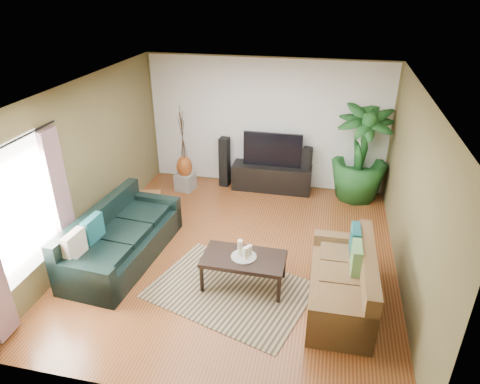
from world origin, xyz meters
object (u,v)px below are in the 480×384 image
(tv_stand, at_px, (272,177))
(pedestal, at_px, (185,181))
(side_table, at_px, (148,207))
(vase, at_px, (184,167))
(coffee_table, at_px, (244,271))
(speaker_right, at_px, (306,171))
(potted_plant, at_px, (361,153))
(sofa_left, at_px, (123,235))
(television, at_px, (273,150))
(speaker_left, at_px, (225,162))
(sofa_right, at_px, (341,278))

(tv_stand, height_order, pedestal, tv_stand)
(pedestal, distance_m, side_table, 1.35)
(side_table, bearing_deg, vase, 78.22)
(coffee_table, xyz_separation_m, pedestal, (-1.86, 2.83, -0.06))
(speaker_right, xyz_separation_m, potted_plant, (1.03, 0.00, 0.48))
(sofa_left, distance_m, vase, 2.58)
(sofa_left, distance_m, speaker_right, 3.97)
(potted_plant, height_order, side_table, potted_plant)
(television, distance_m, speaker_left, 1.08)
(potted_plant, bearing_deg, speaker_left, 180.00)
(potted_plant, distance_m, vase, 3.58)
(sofa_left, relative_size, television, 1.91)
(sofa_right, height_order, speaker_right, speaker_right)
(speaker_left, height_order, side_table, speaker_left)
(television, xyz_separation_m, speaker_left, (-1.02, 0.00, -0.36))
(sofa_right, height_order, speaker_left, speaker_left)
(sofa_left, relative_size, coffee_table, 1.94)
(speaker_right, distance_m, pedestal, 2.55)
(speaker_right, bearing_deg, vase, -161.77)
(coffee_table, xyz_separation_m, vase, (-1.86, 2.83, 0.28))
(speaker_left, distance_m, speaker_right, 1.73)
(television, relative_size, speaker_right, 1.20)
(coffee_table, height_order, side_table, same)
(sofa_left, distance_m, tv_stand, 3.54)
(television, bearing_deg, potted_plant, 0.00)
(side_table, bearing_deg, coffee_table, -35.12)
(speaker_right, relative_size, side_table, 2.06)
(sofa_right, relative_size, side_table, 3.74)
(speaker_right, height_order, potted_plant, potted_plant)
(sofa_right, bearing_deg, potted_plant, 173.94)
(vase, distance_m, side_table, 1.38)
(speaker_left, bearing_deg, vase, -146.66)
(speaker_left, bearing_deg, sofa_right, -46.75)
(vase, relative_size, side_table, 0.94)
(pedestal, distance_m, vase, 0.34)
(tv_stand, bearing_deg, pedestal, -167.96)
(vase, xyz_separation_m, side_table, (-0.28, -1.32, -0.28))
(coffee_table, xyz_separation_m, side_table, (-2.14, 1.50, 0.00))
(tv_stand, bearing_deg, coffee_table, -88.87)
(sofa_left, xyz_separation_m, tv_stand, (1.94, 2.96, -0.15))
(sofa_right, xyz_separation_m, television, (-1.44, 3.32, 0.48))
(coffee_table, height_order, speaker_left, speaker_left)
(tv_stand, height_order, side_table, tv_stand)
(sofa_right, relative_size, coffee_table, 1.53)
(coffee_table, bearing_deg, potted_plant, 63.27)
(sofa_left, bearing_deg, speaker_left, -12.74)
(potted_plant, distance_m, side_table, 4.24)
(speaker_left, height_order, pedestal, speaker_left)
(sofa_left, height_order, vase, sofa_left)
(speaker_right, bearing_deg, television, -170.56)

